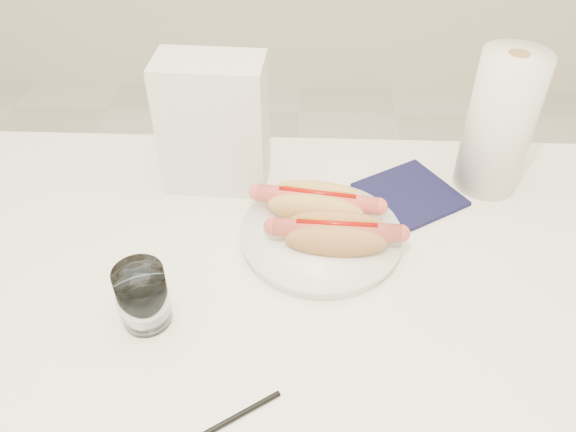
{
  "coord_description": "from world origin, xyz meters",
  "views": [
    {
      "loc": [
        0.04,
        -0.55,
        1.36
      ],
      "look_at": [
        0.02,
        0.08,
        0.82
      ],
      "focal_mm": 35.79,
      "sensor_mm": 36.0,
      "label": 1
    }
  ],
  "objects_px": {
    "hotdog_left": "(317,203)",
    "paper_towel_roll": "(500,123)",
    "table": "(274,318)",
    "plate": "(321,238)",
    "water_glass": "(143,296)",
    "napkin_box": "(214,125)",
    "hotdog_right": "(336,234)"
  },
  "relations": [
    {
      "from": "water_glass",
      "to": "napkin_box",
      "type": "bearing_deg",
      "value": 79.97
    },
    {
      "from": "hotdog_left",
      "to": "paper_towel_roll",
      "type": "xyz_separation_m",
      "value": [
        0.29,
        0.12,
        0.08
      ]
    },
    {
      "from": "hotdog_left",
      "to": "paper_towel_roll",
      "type": "distance_m",
      "value": 0.33
    },
    {
      "from": "hotdog_right",
      "to": "napkin_box",
      "type": "relative_size",
      "value": 0.82
    },
    {
      "from": "water_glass",
      "to": "table",
      "type": "bearing_deg",
      "value": 18.59
    },
    {
      "from": "plate",
      "to": "hotdog_left",
      "type": "relative_size",
      "value": 1.25
    },
    {
      "from": "table",
      "to": "plate",
      "type": "height_order",
      "value": "plate"
    },
    {
      "from": "hotdog_right",
      "to": "paper_towel_roll",
      "type": "xyz_separation_m",
      "value": [
        0.27,
        0.19,
        0.08
      ]
    },
    {
      "from": "table",
      "to": "napkin_box",
      "type": "xyz_separation_m",
      "value": [
        -0.11,
        0.26,
        0.17
      ]
    },
    {
      "from": "water_glass",
      "to": "napkin_box",
      "type": "height_order",
      "value": "napkin_box"
    },
    {
      "from": "table",
      "to": "paper_towel_roll",
      "type": "relative_size",
      "value": 4.98
    },
    {
      "from": "table",
      "to": "plate",
      "type": "xyz_separation_m",
      "value": [
        0.07,
        0.1,
        0.07
      ]
    },
    {
      "from": "plate",
      "to": "paper_towel_roll",
      "type": "height_order",
      "value": "paper_towel_roll"
    },
    {
      "from": "table",
      "to": "hotdog_right",
      "type": "distance_m",
      "value": 0.16
    },
    {
      "from": "plate",
      "to": "hotdog_left",
      "type": "xyz_separation_m",
      "value": [
        -0.01,
        0.04,
        0.03
      ]
    },
    {
      "from": "plate",
      "to": "paper_towel_roll",
      "type": "xyz_separation_m",
      "value": [
        0.29,
        0.17,
        0.11
      ]
    },
    {
      "from": "plate",
      "to": "napkin_box",
      "type": "height_order",
      "value": "napkin_box"
    },
    {
      "from": "table",
      "to": "hotdog_left",
      "type": "distance_m",
      "value": 0.19
    },
    {
      "from": "plate",
      "to": "water_glass",
      "type": "height_order",
      "value": "water_glass"
    },
    {
      "from": "water_glass",
      "to": "paper_towel_roll",
      "type": "distance_m",
      "value": 0.62
    },
    {
      "from": "paper_towel_roll",
      "to": "hotdog_left",
      "type": "bearing_deg",
      "value": -157.26
    },
    {
      "from": "table",
      "to": "plate",
      "type": "relative_size",
      "value": 5.02
    },
    {
      "from": "hotdog_right",
      "to": "water_glass",
      "type": "height_order",
      "value": "water_glass"
    },
    {
      "from": "table",
      "to": "napkin_box",
      "type": "relative_size",
      "value": 5.26
    },
    {
      "from": "table",
      "to": "paper_towel_roll",
      "type": "height_order",
      "value": "paper_towel_roll"
    },
    {
      "from": "napkin_box",
      "to": "paper_towel_roll",
      "type": "bearing_deg",
      "value": 4.27
    },
    {
      "from": "plate",
      "to": "hotdog_right",
      "type": "xyz_separation_m",
      "value": [
        0.02,
        -0.03,
        0.03
      ]
    },
    {
      "from": "paper_towel_roll",
      "to": "hotdog_right",
      "type": "bearing_deg",
      "value": -144.08
    },
    {
      "from": "hotdog_left",
      "to": "water_glass",
      "type": "xyz_separation_m",
      "value": [
        -0.23,
        -0.2,
        0.0
      ]
    },
    {
      "from": "water_glass",
      "to": "hotdog_left",
      "type": "bearing_deg",
      "value": 41.76
    },
    {
      "from": "hotdog_right",
      "to": "water_glass",
      "type": "relative_size",
      "value": 2.05
    },
    {
      "from": "hotdog_left",
      "to": "water_glass",
      "type": "height_order",
      "value": "water_glass"
    }
  ]
}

